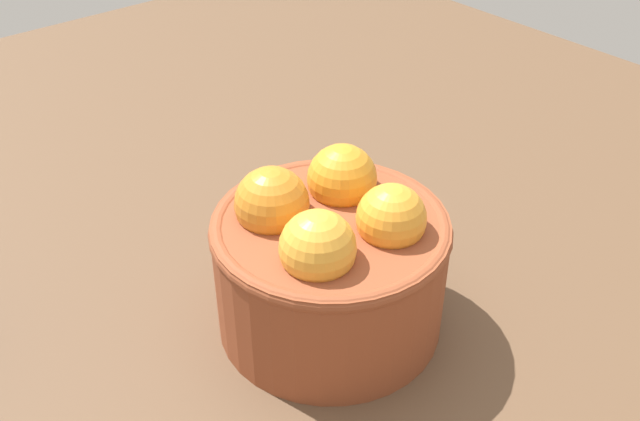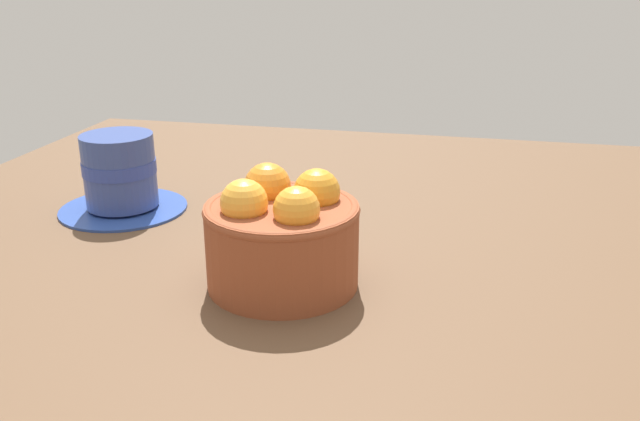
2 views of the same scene
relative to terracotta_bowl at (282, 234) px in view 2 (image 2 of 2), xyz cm
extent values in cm
cube|color=brown|center=(0.03, 0.01, -6.34)|extent=(116.48, 99.21, 3.16)
cylinder|color=brown|center=(0.03, 0.01, -1.02)|extent=(13.43, 13.43, 7.49)
torus|color=brown|center=(0.03, 0.01, 2.33)|extent=(13.63, 13.63, 1.00)
sphere|color=orange|center=(-2.62, -2.03, 3.45)|extent=(4.24, 4.24, 4.24)
sphere|color=gold|center=(2.07, -2.63, 3.45)|extent=(4.06, 4.06, 4.06)
sphere|color=orange|center=(2.68, 2.06, 3.45)|extent=(3.88, 3.88, 3.88)
sphere|color=orange|center=(-2.01, 2.66, 3.45)|extent=(4.14, 4.14, 4.14)
cylinder|color=#294595|center=(-14.31, -23.29, -4.46)|extent=(14.56, 14.56, 0.60)
cylinder|color=#33478C|center=(-14.31, -23.29, 0.02)|extent=(8.13, 8.13, 8.37)
cylinder|color=#2D4299|center=(-14.31, -23.29, 0.49)|extent=(8.29, 8.29, 1.51)
camera|label=1|loc=(24.32, -21.26, 26.36)|focal=40.50mm
camera|label=2|loc=(52.12, 15.24, 22.35)|focal=37.68mm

